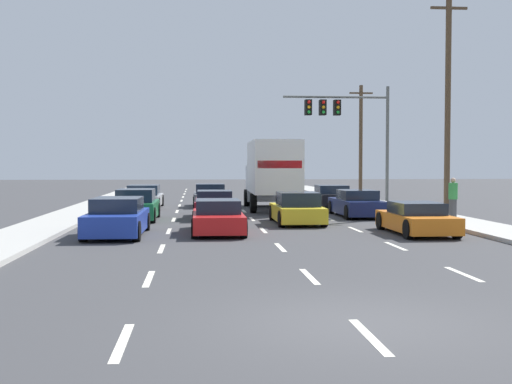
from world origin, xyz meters
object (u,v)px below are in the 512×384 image
(box_truck, at_px, (272,171))
(car_navy, at_px, (357,204))
(car_green, at_px, (136,206))
(utility_pole_far, at_px, (361,139))
(car_white, at_px, (144,197))
(car_red, at_px, (218,217))
(car_gray, at_px, (210,196))
(car_black, at_px, (331,197))
(car_maroon, at_px, (214,205))
(pedestrian_near_corner, at_px, (453,198))
(car_yellow, at_px, (297,209))
(car_blue, at_px, (117,218))
(traffic_signal_mast, at_px, (341,116))
(utility_pole_mid, at_px, (448,102))
(car_orange, at_px, (416,219))

(box_truck, bearing_deg, car_navy, -54.32)
(car_green, distance_m, utility_pole_far, 26.63)
(car_white, xyz_separation_m, car_red, (3.63, -13.79, -0.04))
(car_green, bearing_deg, car_white, 92.26)
(car_white, distance_m, car_gray, 3.70)
(box_truck, distance_m, car_black, 4.71)
(car_maroon, relative_size, box_truck, 0.54)
(car_green, height_order, pedestrian_near_corner, pedestrian_near_corner)
(utility_pole_far, bearing_deg, car_gray, -132.95)
(car_navy, bearing_deg, car_gray, 130.25)
(car_yellow, relative_size, car_black, 0.99)
(car_maroon, distance_m, car_black, 10.18)
(car_black, bearing_deg, pedestrian_near_corner, -72.54)
(car_white, distance_m, car_blue, 14.44)
(car_black, bearing_deg, car_navy, -92.41)
(car_blue, xyz_separation_m, pedestrian_near_corner, (13.41, 4.59, 0.39))
(car_blue, relative_size, car_gray, 1.11)
(traffic_signal_mast, bearing_deg, car_black, -109.69)
(car_gray, height_order, car_maroon, car_gray)
(car_blue, relative_size, box_truck, 0.56)
(utility_pole_mid, height_order, pedestrian_near_corner, utility_pole_mid)
(car_orange, distance_m, utility_pole_far, 28.77)
(car_orange, xyz_separation_m, utility_pole_far, (5.00, 28.07, 3.84))
(car_yellow, relative_size, utility_pole_mid, 0.41)
(car_maroon, relative_size, car_red, 0.97)
(car_white, relative_size, utility_pole_mid, 0.41)
(car_green, xyz_separation_m, car_black, (10.17, 8.44, -0.06))
(car_white, relative_size, car_blue, 0.95)
(box_truck, distance_m, pedestrian_near_corner, 10.20)
(car_red, relative_size, utility_pole_far, 0.55)
(car_white, relative_size, car_gray, 1.05)
(car_blue, distance_m, car_red, 3.45)
(car_blue, xyz_separation_m, box_truck, (6.56, 12.09, 1.44))
(car_white, xyz_separation_m, car_black, (10.50, 0.17, -0.03))
(car_gray, relative_size, car_yellow, 0.96)
(car_gray, xyz_separation_m, traffic_signal_mast, (8.18, 3.20, 4.81))
(car_blue, distance_m, car_orange, 10.20)
(car_maroon, bearing_deg, pedestrian_near_corner, -13.88)
(car_red, bearing_deg, car_blue, -169.18)
(box_truck, relative_size, utility_pole_far, 0.98)
(box_truck, height_order, car_yellow, box_truck)
(car_yellow, height_order, traffic_signal_mast, traffic_signal_mast)
(car_yellow, distance_m, car_black, 11.25)
(utility_pole_mid, distance_m, pedestrian_near_corner, 6.26)
(box_truck, xyz_separation_m, car_navy, (3.39, -4.72, -1.46))
(car_blue, bearing_deg, utility_pole_far, 61.33)
(car_gray, distance_m, car_orange, 16.84)
(car_orange, bearing_deg, car_maroon, 132.58)
(car_blue, bearing_deg, car_yellow, 30.60)
(car_red, distance_m, car_yellow, 4.66)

